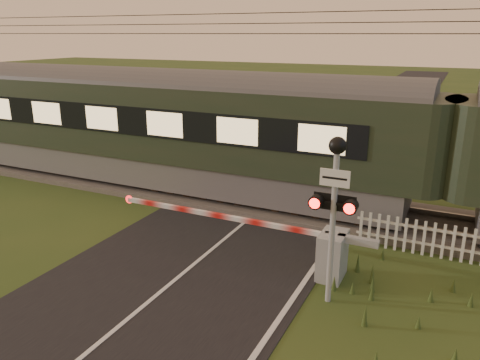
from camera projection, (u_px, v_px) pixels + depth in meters
The scene contains 8 objects.
ground at pixel (158, 295), 10.29m from camera, with size 160.00×160.00×0.00m, color #2E461B.
road at pixel (152, 300), 10.08m from camera, with size 6.00×140.00×0.03m.
track_bed at pixel (269, 201), 15.87m from camera, with size 140.00×3.40×0.39m.
overhead_wires at pixel (272, 26), 14.17m from camera, with size 120.00×0.62×0.62m.
train at pixel (449, 154), 12.99m from camera, with size 43.12×2.97×4.02m.
boom_gate at pixel (319, 250), 11.02m from camera, with size 6.98×0.87×1.16m.
crossing_signal at pixel (335, 192), 9.34m from camera, with size 0.92×0.36×3.61m.
picket_fence at pixel (434, 240), 11.93m from camera, with size 3.91×0.08×0.94m.
Camera 1 is at (5.54, -7.39, 5.51)m, focal length 35.00 mm.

